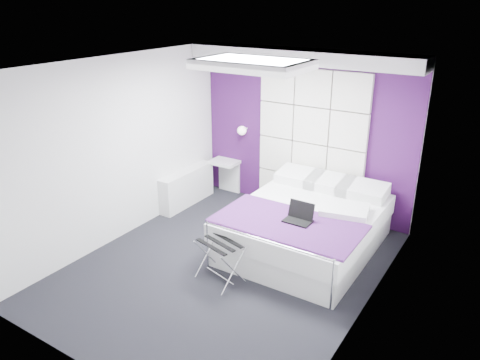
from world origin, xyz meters
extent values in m
plane|color=black|center=(0.00, 0.00, 0.00)|extent=(4.40, 4.40, 0.00)
plane|color=white|center=(0.00, 0.00, 2.60)|extent=(4.40, 4.40, 0.00)
plane|color=white|center=(0.00, 2.20, 1.30)|extent=(3.60, 0.00, 3.60)
plane|color=white|center=(-1.80, 0.00, 1.30)|extent=(0.00, 4.40, 4.40)
plane|color=white|center=(1.80, 0.00, 1.30)|extent=(0.00, 4.40, 4.40)
cube|color=#3C1047|center=(0.00, 2.19, 1.30)|extent=(3.58, 0.02, 2.58)
cube|color=white|center=(0.00, 1.95, 2.50)|extent=(3.58, 0.50, 0.20)
sphere|color=white|center=(-1.05, 2.06, 1.22)|extent=(0.15, 0.15, 0.15)
cube|color=white|center=(-1.69, 1.30, 0.30)|extent=(0.22, 1.20, 0.60)
cube|color=white|center=(0.64, 1.00, 0.17)|extent=(1.77, 2.21, 0.33)
cube|color=silver|center=(0.64, 1.00, 0.47)|extent=(1.81, 2.25, 0.28)
cube|color=#4A195D|center=(0.64, 0.44, 0.62)|extent=(1.87, 0.99, 0.03)
cube|color=white|center=(-1.41, 2.02, 0.60)|extent=(0.49, 0.38, 0.05)
cube|color=black|center=(0.10, -0.30, 0.52)|extent=(0.54, 0.39, 0.01)
cube|color=black|center=(0.74, 0.52, 0.65)|extent=(0.35, 0.24, 0.02)
cube|color=black|center=(0.74, 0.64, 0.77)|extent=(0.35, 0.01, 0.23)
camera|label=1|loc=(2.99, -4.37, 3.31)|focal=35.00mm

